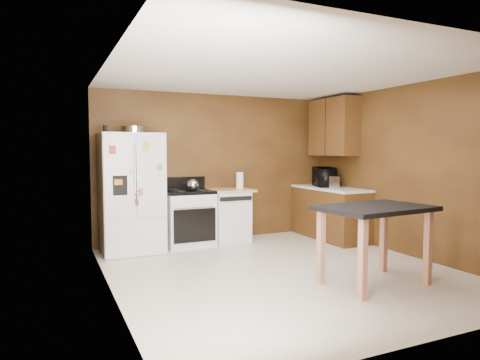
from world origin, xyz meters
TOP-DOWN VIEW (x-y plane):
  - floor at (0.00, 0.00)m, footprint 4.50×4.50m
  - ceiling at (0.00, 0.00)m, footprint 4.50×4.50m
  - wall_back at (0.00, 2.25)m, footprint 4.20×0.00m
  - wall_front at (0.00, -2.25)m, footprint 4.20×0.00m
  - wall_left at (-2.10, 0.00)m, footprint 0.00×4.50m
  - wall_right at (2.10, 0.00)m, footprint 0.00×4.50m
  - roasting_pan at (-1.50, 1.85)m, footprint 0.40×0.40m
  - pen_cup at (-1.92, 1.76)m, footprint 0.07×0.07m
  - kettle at (-0.59, 1.82)m, footprint 0.19×0.19m
  - paper_towel at (0.25, 1.87)m, footprint 0.14×0.14m
  - green_canister at (0.30, 2.02)m, footprint 0.10×0.10m
  - toaster at (1.73, 1.29)m, footprint 0.27×0.33m
  - microwave at (1.80, 1.63)m, footprint 0.55×0.66m
  - refrigerator at (-1.55, 1.86)m, footprint 0.90×0.80m
  - gas_range at (-0.64, 1.92)m, footprint 0.76×0.68m
  - dishwasher at (0.08, 1.95)m, footprint 0.78×0.63m
  - right_cabinets at (1.84, 1.48)m, footprint 0.63×1.58m
  - island at (0.69, -0.90)m, footprint 1.33×0.96m

SIDE VIEW (x-z plane):
  - floor at x=0.00m, z-range 0.00..0.00m
  - dishwasher at x=0.08m, z-range 0.01..0.90m
  - gas_range at x=-0.64m, z-range -0.09..1.01m
  - island at x=0.69m, z-range 0.32..1.23m
  - refrigerator at x=-1.55m, z-range 0.00..1.80m
  - right_cabinets at x=1.84m, z-range -0.32..2.13m
  - green_canister at x=0.30m, z-range 0.89..0.99m
  - kettle at x=-0.59m, z-range 0.90..1.09m
  - toaster at x=1.73m, z-range 0.90..1.11m
  - paper_towel at x=0.25m, z-range 0.89..1.18m
  - microwave at x=1.80m, z-range 0.90..1.21m
  - wall_back at x=0.00m, z-range -0.85..3.35m
  - wall_front at x=0.00m, z-range -0.85..3.35m
  - wall_left at x=-2.10m, z-range -1.00..3.50m
  - wall_right at x=2.10m, z-range -1.00..3.50m
  - roasting_pan at x=-1.50m, z-range 1.80..1.90m
  - pen_cup at x=-1.92m, z-range 1.80..1.91m
  - ceiling at x=0.00m, z-range 2.50..2.50m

